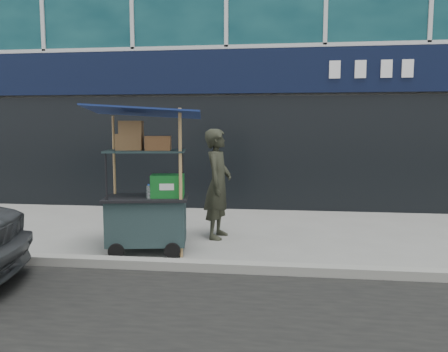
# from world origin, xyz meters

# --- Properties ---
(ground) EXTENTS (80.00, 80.00, 0.00)m
(ground) POSITION_xyz_m (0.00, 0.00, 0.00)
(ground) COLOR slate
(ground) RESTS_ON ground
(curb) EXTENTS (80.00, 0.18, 0.12)m
(curb) POSITION_xyz_m (0.00, -0.20, 0.06)
(curb) COLOR gray
(curb) RESTS_ON ground
(vendor_cart) EXTENTS (1.67, 1.30, 2.05)m
(vendor_cart) POSITION_xyz_m (-0.70, 0.51, 0.72)
(vendor_cart) COLOR #1A2C2D
(vendor_cart) RESTS_ON ground
(vendor_man) EXTENTS (0.50, 0.68, 1.73)m
(vendor_man) POSITION_xyz_m (0.16, 1.44, 0.86)
(vendor_man) COLOR #27291E
(vendor_man) RESTS_ON ground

